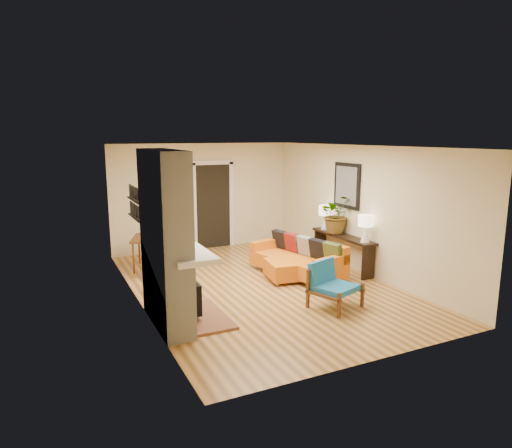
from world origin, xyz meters
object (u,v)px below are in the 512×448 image
(lamp_far, at_px, (325,214))
(lamp_near, at_px, (366,225))
(blue_chair, at_px, (331,282))
(houseplant, at_px, (337,214))
(dining_table, at_px, (151,243))
(ottoman, at_px, (287,269))
(sofa, at_px, (300,258))
(console_table, at_px, (343,242))

(lamp_far, bearing_deg, lamp_near, -90.00)
(blue_chair, relative_size, houseplant, 1.10)
(dining_table, bearing_deg, ottoman, -41.47)
(dining_table, bearing_deg, lamp_near, -34.17)
(sofa, bearing_deg, lamp_near, -34.14)
(lamp_near, bearing_deg, houseplant, 90.60)
(sofa, distance_m, ottoman, 0.45)
(sofa, xyz_separation_m, lamp_near, (1.05, -0.71, 0.71))
(ottoman, xyz_separation_m, houseplant, (1.44, 0.42, 0.92))
(sofa, xyz_separation_m, houseplant, (1.04, 0.24, 0.79))
(console_table, height_order, lamp_far, lamp_far)
(dining_table, xyz_separation_m, houseplant, (3.65, -1.53, 0.60))
(dining_table, relative_size, console_table, 0.85)
(dining_table, bearing_deg, blue_chair, -57.93)
(lamp_far, bearing_deg, sofa, -147.22)
(ottoman, distance_m, dining_table, 2.97)
(blue_chair, distance_m, lamp_far, 2.88)
(lamp_far, bearing_deg, ottoman, -149.28)
(blue_chair, xyz_separation_m, dining_table, (-2.17, 3.47, 0.14))
(sofa, relative_size, lamp_far, 3.99)
(blue_chair, xyz_separation_m, lamp_far, (1.48, 2.38, 0.66))
(blue_chair, distance_m, houseplant, 2.55)
(dining_table, relative_size, lamp_near, 2.90)
(blue_chair, relative_size, dining_table, 0.58)
(sofa, height_order, console_table, sofa)
(lamp_near, bearing_deg, blue_chair, -146.39)
(dining_table, bearing_deg, lamp_far, -16.64)
(sofa, bearing_deg, blue_chair, -104.27)
(lamp_far, xyz_separation_m, houseplant, (-0.01, -0.44, 0.08))
(sofa, bearing_deg, console_table, 0.10)
(sofa, height_order, ottoman, sofa)
(console_table, distance_m, lamp_near, 0.86)
(dining_table, distance_m, lamp_near, 4.45)
(sofa, distance_m, houseplant, 1.33)
(blue_chair, bearing_deg, sofa, 75.73)
(dining_table, height_order, houseplant, houseplant)
(console_table, xyz_separation_m, lamp_near, (0.00, -0.71, 0.49))
(console_table, relative_size, houseplant, 2.23)
(dining_table, height_order, lamp_far, lamp_far)
(sofa, height_order, dining_table, dining_table)
(console_table, distance_m, houseplant, 0.61)
(sofa, relative_size, ottoman, 2.50)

